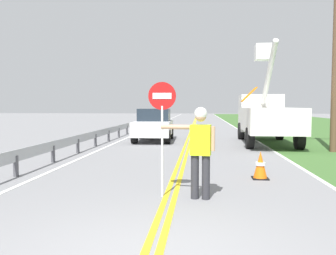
% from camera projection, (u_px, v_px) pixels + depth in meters
% --- Properties ---
extents(centerline_yellow_left, '(0.11, 110.00, 0.01)m').
position_uv_depth(centerline_yellow_left, '(190.00, 132.00, 23.80)').
color(centerline_yellow_left, yellow).
rests_on(centerline_yellow_left, ground).
extents(centerline_yellow_right, '(0.11, 110.00, 0.01)m').
position_uv_depth(centerline_yellow_right, '(193.00, 133.00, 23.79)').
color(centerline_yellow_right, yellow).
rests_on(centerline_yellow_right, ground).
extents(edge_line_right, '(0.12, 110.00, 0.01)m').
position_uv_depth(edge_line_right, '(244.00, 133.00, 23.46)').
color(edge_line_right, silver).
rests_on(edge_line_right, ground).
extents(edge_line_left, '(0.12, 110.00, 0.01)m').
position_uv_depth(edge_line_left, '(140.00, 132.00, 24.13)').
color(edge_line_left, silver).
rests_on(edge_line_left, ground).
extents(flagger_worker, '(1.08, 0.29, 1.83)m').
position_uv_depth(flagger_worker, '(200.00, 147.00, 6.77)').
color(flagger_worker, '#2D2D33').
rests_on(flagger_worker, ground).
extents(stop_sign_paddle, '(0.56, 0.04, 2.33)m').
position_uv_depth(stop_sign_paddle, '(162.00, 113.00, 6.90)').
color(stop_sign_paddle, silver).
rests_on(stop_sign_paddle, ground).
extents(utility_bucket_truck, '(2.85, 6.87, 5.03)m').
position_uv_depth(utility_bucket_truck, '(265.00, 115.00, 17.14)').
color(utility_bucket_truck, white).
rests_on(utility_bucket_truck, ground).
extents(oncoming_sedan_nearest, '(2.01, 4.15, 1.70)m').
position_uv_depth(oncoming_sedan_nearest, '(154.00, 125.00, 18.13)').
color(oncoming_sedan_nearest, silver).
rests_on(oncoming_sedan_nearest, ground).
extents(utility_pole_near, '(1.80, 0.28, 8.40)m').
position_uv_depth(utility_pole_near, '(336.00, 42.00, 13.57)').
color(utility_pole_near, brown).
rests_on(utility_pole_near, ground).
extents(traffic_cone_lead, '(0.40, 0.40, 0.70)m').
position_uv_depth(traffic_cone_lead, '(260.00, 166.00, 8.70)').
color(traffic_cone_lead, orange).
rests_on(traffic_cone_lead, ground).
extents(guardrail_left_shoulder, '(0.10, 32.00, 0.71)m').
position_uv_depth(guardrail_left_shoulder, '(114.00, 130.00, 19.17)').
color(guardrail_left_shoulder, '#9EA0A3').
rests_on(guardrail_left_shoulder, ground).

